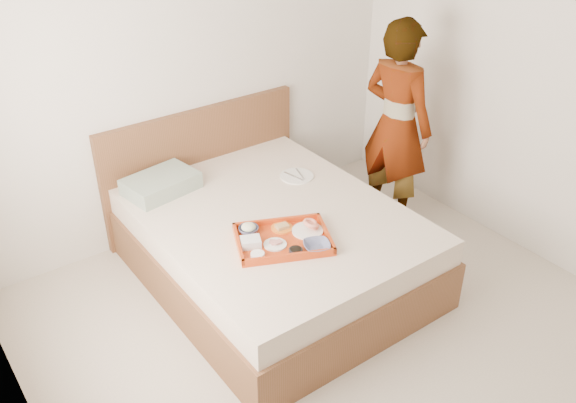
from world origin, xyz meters
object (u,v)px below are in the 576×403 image
at_px(tray, 283,239).
at_px(dinner_plate, 297,176).
at_px(bed, 274,245).
at_px(person, 397,125).

xyz_separation_m(tray, dinner_plate, (0.58, 0.63, -0.02)).
relative_size(bed, person, 1.22).
distance_m(bed, dinner_plate, 0.60).
distance_m(tray, person, 1.45).
bearing_deg(person, bed, 85.99).
height_order(dinner_plate, person, person).
relative_size(bed, dinner_plate, 8.05).
bearing_deg(person, tray, 98.41).
distance_m(dinner_plate, person, 0.86).
xyz_separation_m(dinner_plate, person, (0.78, -0.21, 0.28)).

